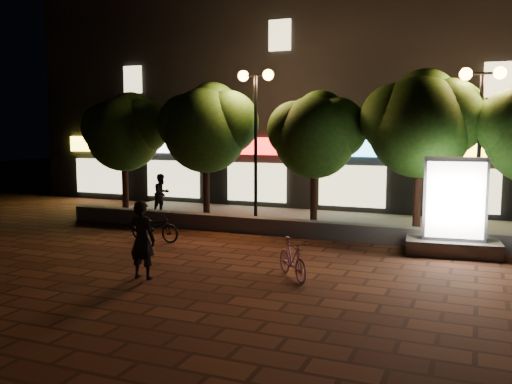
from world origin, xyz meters
The scene contains 15 objects.
ground centered at (0.00, 0.00, 0.00)m, with size 80.00×80.00×0.00m, color brown.
retaining_wall centered at (0.00, 4.00, 0.25)m, with size 16.00×0.45×0.50m, color slate.
sidewalk centered at (0.00, 6.50, 0.04)m, with size 16.00×5.00×0.08m, color slate.
building_block centered at (-0.01, 12.99, 5.00)m, with size 28.00×8.12×11.30m.
tree_far_left centered at (-6.95, 5.46, 3.29)m, with size 3.36×2.80×4.63m.
tree_left centered at (-3.45, 5.46, 3.44)m, with size 3.60×3.00×4.89m.
tree_mid centered at (0.55, 5.46, 3.22)m, with size 3.24×2.70×4.50m.
tree_right centered at (3.86, 5.46, 3.57)m, with size 3.72×3.10×5.07m.
street_lamp_left centered at (-1.50, 5.20, 4.03)m, with size 1.26×0.36×5.18m.
street_lamp_right centered at (5.50, 5.20, 3.89)m, with size 1.26×0.36×4.98m.
ad_kiosk centered at (4.96, 3.21, 1.04)m, with size 2.48×1.41×2.57m.
scooter_pink centered at (1.77, -0.62, 0.45)m, with size 0.42×1.50×0.90m, color #CB82A1.
rider centered at (-1.32, -1.87, 0.88)m, with size 0.64×0.42×1.76m, color black.
scooter_parked centered at (-3.27, 1.64, 0.44)m, with size 0.58×1.67×0.87m, color black.
pedestrian centered at (-5.74, 5.98, 0.84)m, with size 0.74×0.57×1.51m, color black.
Camera 1 is at (5.45, -11.75, 3.31)m, focal length 37.92 mm.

